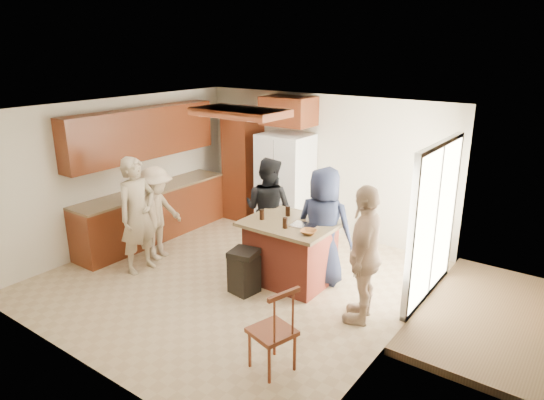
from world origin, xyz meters
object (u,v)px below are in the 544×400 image
Objects in this scene: person_front_left at (138,215)px; refrigerator at (285,183)px; person_behind_left at (268,209)px; trash_bin at (244,271)px; kitchen_island at (290,251)px; spindle_chair at (273,332)px; person_counter at (157,213)px; person_behind_right at (324,226)px; person_side_right at (365,254)px.

refrigerator is at bearing -15.42° from person_front_left.
person_behind_left is at bearing -67.34° from refrigerator.
person_front_left is 1.86m from trash_bin.
person_front_left is 1.39× the size of kitchen_island.
trash_bin is (0.91, -2.34, -0.58)m from refrigerator.
spindle_chair is at bearing -102.94° from person_front_left.
refrigerator reaches higher than person_behind_left.
person_behind_right is at bearing -76.57° from person_counter.
person_behind_left is 2.87m from spindle_chair.
refrigerator is 2.86× the size of trash_bin.
person_counter is at bearing 158.71° from spindle_chair.
kitchen_island is at bearing -118.44° from person_side_right.
kitchen_island is at bearing -53.49° from refrigerator.
person_counter is at bearing 8.61° from person_behind_right.
person_behind_right reaches higher than person_counter.
trash_bin is at bearing 42.58° from person_behind_right.
person_front_left is at bearing -106.71° from refrigerator.
person_counter is (-1.45, -1.03, -0.08)m from person_behind_left.
person_front_left reaches higher than kitchen_island.
person_counter is 2.28m from kitchen_island.
person_counter reaches higher than spindle_chair.
refrigerator is at bearing -74.47° from person_behind_left.
spindle_chair is (1.73, -2.27, -0.38)m from person_behind_left.
person_behind_left is 1.32m from refrigerator.
person_front_left is at bearing -153.68° from kitchen_island.
person_front_left is 1.99m from person_behind_left.
person_side_right is 2.81× the size of trash_bin.
person_counter reaches higher than trash_bin.
person_side_right reaches higher than person_behind_right.
kitchen_island is 0.75m from trash_bin.
spindle_chair is at bearing -40.88° from trash_bin.
person_front_left is 0.50m from person_counter.
person_side_right is 1.76m from trash_bin.
trash_bin is (0.40, -1.12, -0.52)m from person_behind_left.
person_front_left is at bearing -92.78° from person_side_right.
person_behind_right is 1.29m from trash_bin.
person_behind_left is 1.30m from trash_bin.
person_behind_left is 0.93× the size of refrigerator.
person_behind_right is 2.19m from spindle_chair.
person_side_right is at bearing -76.94° from person_front_left.
person_side_right is at bearing 138.14° from person_behind_right.
trash_bin is (-1.64, -0.33, -0.56)m from person_side_right.
kitchen_island is at bearing -80.03° from person_counter.
spindle_chair is (2.24, -3.49, -0.45)m from refrigerator.
person_behind_left reaches higher than spindle_chair.
person_behind_right is 1.35× the size of kitchen_island.
refrigerator is (-0.51, 1.22, 0.06)m from person_behind_left.
person_front_left is at bearing 41.28° from person_behind_left.
kitchen_island reaches higher than trash_bin.
person_behind_right is 2.70m from person_counter.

